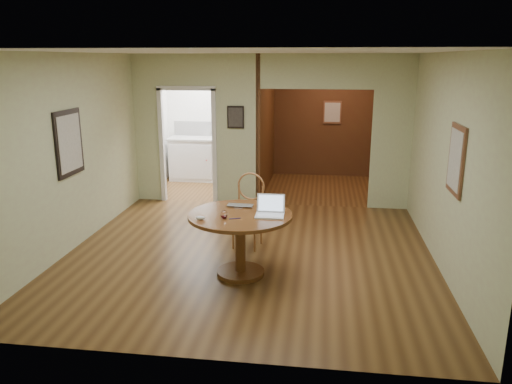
# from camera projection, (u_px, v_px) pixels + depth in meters

# --- Properties ---
(floor) EXTENTS (5.00, 5.00, 0.00)m
(floor) POSITION_uv_depth(u_px,v_px,m) (249.00, 255.00, 6.88)
(floor) COLOR #472C14
(floor) RESTS_ON ground
(room_shell) EXTENTS (5.20, 7.50, 5.00)m
(room_shell) POSITION_uv_depth(u_px,v_px,m) (248.00, 130.00, 9.57)
(room_shell) COLOR white
(room_shell) RESTS_ON ground
(dining_table) EXTENTS (1.27, 1.27, 0.80)m
(dining_table) POSITION_uv_depth(u_px,v_px,m) (240.00, 230.00, 6.10)
(dining_table) COLOR #5F3017
(dining_table) RESTS_ON ground
(chair) EXTENTS (0.52, 0.52, 1.05)m
(chair) POSITION_uv_depth(u_px,v_px,m) (249.00, 206.00, 7.10)
(chair) COLOR #9F6738
(chair) RESTS_ON ground
(open_laptop) EXTENTS (0.35, 0.30, 0.24)m
(open_laptop) POSITION_uv_depth(u_px,v_px,m) (270.00, 210.00, 5.99)
(open_laptop) COLOR silver
(open_laptop) RESTS_ON dining_table
(closed_laptop) EXTENTS (0.34, 0.22, 0.03)m
(closed_laptop) POSITION_uv_depth(u_px,v_px,m) (239.00, 207.00, 6.29)
(closed_laptop) COLOR #AAAAAE
(closed_laptop) RESTS_ON dining_table
(mouse) EXTENTS (0.12, 0.08, 0.05)m
(mouse) POSITION_uv_depth(u_px,v_px,m) (200.00, 218.00, 5.82)
(mouse) COLOR silver
(mouse) RESTS_ON dining_table
(wine_glass) EXTENTS (0.09, 0.09, 0.10)m
(wine_glass) POSITION_uv_depth(u_px,v_px,m) (224.00, 215.00, 5.86)
(wine_glass) COLOR white
(wine_glass) RESTS_ON dining_table
(pen) EXTENTS (0.13, 0.06, 0.01)m
(pen) POSITION_uv_depth(u_px,v_px,m) (235.00, 219.00, 5.86)
(pen) COLOR #0C1058
(pen) RESTS_ON dining_table
(kitchen_cabinet) EXTENTS (2.06, 0.60, 0.94)m
(kitchen_cabinet) POSITION_uv_depth(u_px,v_px,m) (216.00, 159.00, 10.95)
(kitchen_cabinet) COLOR white
(kitchen_cabinet) RESTS_ON ground
(grocery_bag) EXTENTS (0.29, 0.25, 0.27)m
(grocery_bag) POSITION_uv_depth(u_px,v_px,m) (246.00, 132.00, 10.70)
(grocery_bag) COLOR beige
(grocery_bag) RESTS_ON kitchen_cabinet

